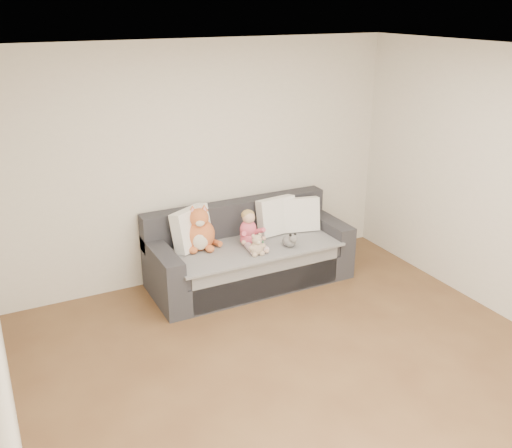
{
  "coord_description": "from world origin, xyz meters",
  "views": [
    {
      "loc": [
        -2.21,
        -3.12,
        2.95
      ],
      "look_at": [
        0.32,
        1.87,
        0.75
      ],
      "focal_mm": 40.0,
      "sensor_mm": 36.0,
      "label": 1
    }
  ],
  "objects_px": {
    "sofa": "(248,255)",
    "sippy_cup": "(258,243)",
    "plush_cat": "(200,232)",
    "teddy_bear": "(257,246)",
    "toddler": "(250,231)"
  },
  "relations": [
    {
      "from": "sofa",
      "to": "sippy_cup",
      "type": "xyz_separation_m",
      "value": [
        0.01,
        -0.22,
        0.23
      ]
    },
    {
      "from": "sofa",
      "to": "plush_cat",
      "type": "xyz_separation_m",
      "value": [
        -0.54,
        0.07,
        0.35
      ]
    },
    {
      "from": "sofa",
      "to": "teddy_bear",
      "type": "height_order",
      "value": "sofa"
    },
    {
      "from": "teddy_bear",
      "to": "sippy_cup",
      "type": "distance_m",
      "value": 0.16
    },
    {
      "from": "teddy_bear",
      "to": "toddler",
      "type": "bearing_deg",
      "value": 82.55
    },
    {
      "from": "plush_cat",
      "to": "sippy_cup",
      "type": "height_order",
      "value": "plush_cat"
    },
    {
      "from": "plush_cat",
      "to": "toddler",
      "type": "bearing_deg",
      "value": -4.41
    },
    {
      "from": "toddler",
      "to": "teddy_bear",
      "type": "relative_size",
      "value": 1.69
    },
    {
      "from": "toddler",
      "to": "teddy_bear",
      "type": "distance_m",
      "value": 0.26
    },
    {
      "from": "plush_cat",
      "to": "teddy_bear",
      "type": "height_order",
      "value": "plush_cat"
    },
    {
      "from": "sofa",
      "to": "teddy_bear",
      "type": "relative_size",
      "value": 9.1
    },
    {
      "from": "toddler",
      "to": "teddy_bear",
      "type": "xyz_separation_m",
      "value": [
        -0.04,
        -0.24,
        -0.07
      ]
    },
    {
      "from": "toddler",
      "to": "plush_cat",
      "type": "relative_size",
      "value": 0.8
    },
    {
      "from": "sippy_cup",
      "to": "plush_cat",
      "type": "bearing_deg",
      "value": 152.39
    },
    {
      "from": "teddy_bear",
      "to": "sippy_cup",
      "type": "relative_size",
      "value": 1.95
    }
  ]
}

